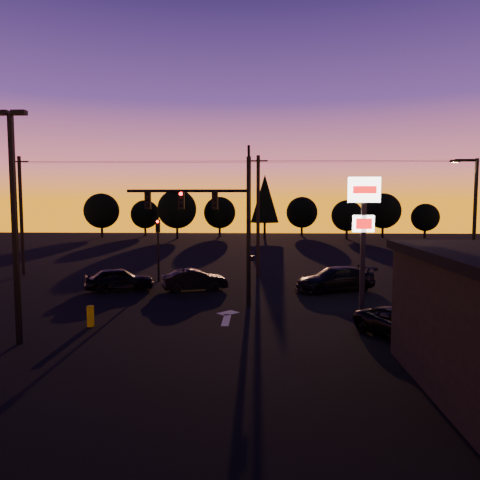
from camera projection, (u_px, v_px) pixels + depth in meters
The scene contains 24 objects.
ground at pixel (214, 326), 21.33m from camera, with size 120.00×120.00×0.00m, color black.
lane_arrow at pixel (227, 316), 22.97m from camera, with size 1.20×3.10×0.01m.
traffic_signal_mast at pixel (219, 215), 24.89m from camera, with size 6.79×0.52×8.58m.
secondary_signal at pixel (158, 241), 32.72m from camera, with size 0.30×0.31×4.35m.
parking_lot_light at pixel (14, 212), 18.18m from camera, with size 1.25×0.30×9.14m.
pylon_sign at pixel (364, 217), 22.14m from camera, with size 1.50×0.28×6.80m.
streetlight at pixel (473, 223), 25.90m from camera, with size 1.55×0.35×8.00m.
utility_pole_0 at pixel (21, 215), 35.49m from camera, with size 1.40×0.26×9.00m.
utility_pole_1 at pixel (258, 215), 34.80m from camera, with size 1.40×0.26×9.00m.
power_wires at pixel (258, 161), 34.46m from camera, with size 36.00×1.22×0.07m.
bollard at pixel (90, 316), 21.16m from camera, with size 0.31×0.31×0.94m, color #DBC600.
tree_0 at pixel (102, 211), 71.61m from camera, with size 5.36×5.36×6.74m.
tree_1 at pixel (145, 214), 74.42m from camera, with size 4.54×4.54×5.71m.
tree_2 at pixel (177, 209), 69.13m from camera, with size 5.77×5.78×7.26m.
tree_3 at pixel (220, 213), 72.94m from camera, with size 4.95×4.95×6.22m.
tree_4 at pixel (265, 199), 69.50m from camera, with size 4.18×4.18×9.50m.
tree_5 at pixel (302, 212), 74.43m from camera, with size 4.95×4.95×6.22m.
tree_6 at pixel (347, 216), 68.25m from camera, with size 4.54×4.54×5.71m.
tree_7 at pixel (383, 211), 70.96m from camera, with size 5.36×5.36×6.74m.
tree_8 at pixel (425, 217), 69.81m from camera, with size 4.12×4.12×5.19m.
car_left at pixel (120, 279), 29.55m from camera, with size 1.71×4.24×1.44m, color black.
car_mid at pixel (195, 280), 29.59m from camera, with size 1.42×4.08×1.34m, color black.
car_right at pixel (335, 279), 29.40m from camera, with size 2.10×5.18×1.50m, color black.
suv_parked at pixel (405, 324), 19.18m from camera, with size 2.06×4.48×1.24m, color black.
Camera 1 is at (2.00, -20.86, 5.72)m, focal length 35.00 mm.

